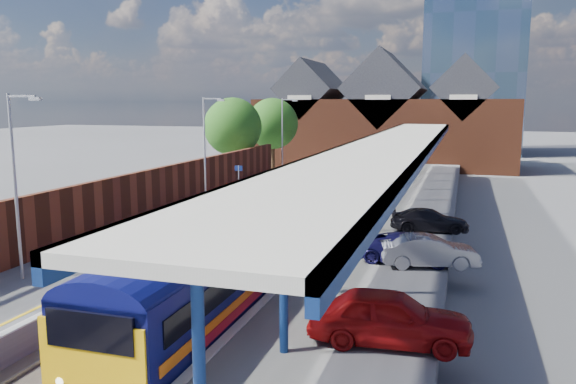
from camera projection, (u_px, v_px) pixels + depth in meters
name	position (u px, v px, depth m)	size (l,w,h in m)	color
ground	(331.00, 205.00, 42.27)	(240.00, 240.00, 0.00)	#5B5B5E
ballast_bed	(292.00, 234.00, 32.85)	(6.00, 76.00, 0.06)	#473D33
rails	(292.00, 233.00, 32.84)	(4.51, 76.00, 0.14)	slate
left_platform	(207.00, 220.00, 34.42)	(5.00, 76.00, 1.00)	#565659
right_platform	(396.00, 234.00, 30.99)	(6.00, 76.00, 1.00)	#565659
coping_left	(242.00, 214.00, 33.63)	(0.30, 76.00, 0.05)	silver
coping_right	(345.00, 221.00, 31.76)	(0.30, 76.00, 0.05)	silver
yellow_line	(233.00, 214.00, 33.81)	(0.14, 76.00, 0.01)	yellow
train	(357.00, 174.00, 43.68)	(2.94, 65.92, 3.45)	#0B0E4E
canopy	(393.00, 145.00, 32.23)	(4.50, 52.00, 4.48)	navy
lamp_post_b	(17.00, 176.00, 20.78)	(1.48, 0.18, 7.00)	#A5A8AA
lamp_post_c	(206.00, 145.00, 35.84)	(1.48, 0.18, 7.00)	#A5A8AA
lamp_post_d	(284.00, 132.00, 50.90)	(1.48, 0.18, 7.00)	#A5A8AA
platform_sign	(239.00, 177.00, 37.68)	(0.55, 0.08, 2.50)	#A5A8AA
brick_wall	(105.00, 205.00, 28.80)	(0.35, 50.00, 3.86)	brown
station_building	(385.00, 121.00, 67.76)	(30.00, 12.12, 13.78)	brown
glass_tower	(476.00, 17.00, 83.16)	(14.20, 14.20, 40.30)	#49667D
tree_near	(234.00, 128.00, 50.06)	(5.20, 5.20, 8.10)	#382314
tree_far	(274.00, 125.00, 57.30)	(5.20, 5.20, 8.10)	#382314
parked_car_red	(390.00, 317.00, 15.64)	(1.82, 4.52, 1.54)	maroon
parked_car_silver	(429.00, 251.00, 22.99)	(1.37, 3.92, 1.29)	#9C9BA0
parked_car_dark	(429.00, 220.00, 29.34)	(1.64, 4.02, 1.17)	black
parked_car_blue	(410.00, 248.00, 23.71)	(1.96, 4.25, 1.18)	navy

